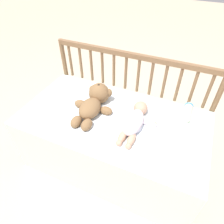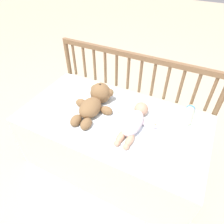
# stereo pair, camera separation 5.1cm
# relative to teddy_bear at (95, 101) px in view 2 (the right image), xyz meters

# --- Properties ---
(ground_plane) EXTENTS (12.00, 12.00, 0.00)m
(ground_plane) POSITION_rel_teddy_bear_xyz_m (0.16, -0.03, -0.55)
(ground_plane) COLOR #C6B293
(crib_mattress) EXTENTS (1.27, 0.68, 0.49)m
(crib_mattress) POSITION_rel_teddy_bear_xyz_m (0.16, -0.03, -0.31)
(crib_mattress) COLOR silver
(crib_mattress) RESTS_ON ground_plane
(crib_rail) EXTENTS (1.27, 0.04, 0.80)m
(crib_rail) POSITION_rel_teddy_bear_xyz_m (0.16, 0.33, 0.03)
(crib_rail) COLOR brown
(crib_rail) RESTS_ON ground_plane
(blanket) EXTENTS (0.83, 0.52, 0.01)m
(blanket) POSITION_rel_teddy_bear_xyz_m (0.15, -0.07, -0.06)
(blanket) COLOR white
(blanket) RESTS_ON crib_mattress
(teddy_bear) EXTENTS (0.29, 0.41, 0.15)m
(teddy_bear) POSITION_rel_teddy_bear_xyz_m (0.00, 0.00, 0.00)
(teddy_bear) COLOR olive
(teddy_bear) RESTS_ON crib_mattress
(baby) EXTENTS (0.29, 0.39, 0.10)m
(baby) POSITION_rel_teddy_bear_xyz_m (0.31, -0.05, -0.02)
(baby) COLOR white
(baby) RESTS_ON crib_mattress
(baby_bottle) EXTENTS (0.06, 0.18, 0.06)m
(baby_bottle) POSITION_rel_teddy_bear_xyz_m (0.61, 0.21, -0.03)
(baby_bottle) COLOR #F4E5CC
(baby_bottle) RESTS_ON crib_mattress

